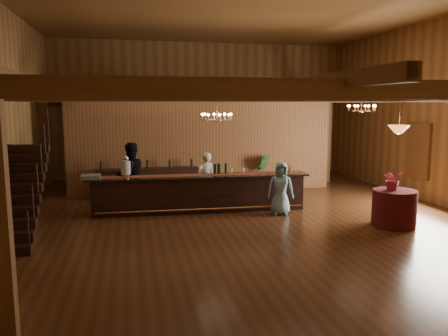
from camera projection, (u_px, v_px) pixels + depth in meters
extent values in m
plane|color=#412315|center=(244.00, 216.00, 11.78)|extent=(14.00, 14.00, 0.00)
plane|color=olive|center=(246.00, 4.00, 10.98)|extent=(14.00, 14.00, 0.00)
cube|color=olive|center=(202.00, 110.00, 18.15)|extent=(12.00, 0.10, 5.50)
cube|color=olive|center=(414.00, 128.00, 4.61)|extent=(12.00, 0.10, 5.50)
cube|color=olive|center=(445.00, 113.00, 12.62)|extent=(0.10, 14.00, 5.50)
cube|color=brown|center=(347.00, 89.00, 5.99)|extent=(11.90, 0.20, 0.28)
cube|color=brown|center=(285.00, 94.00, 8.41)|extent=(11.90, 0.20, 0.28)
cube|color=brown|center=(250.00, 96.00, 10.83)|extent=(11.90, 0.20, 0.28)
cube|color=brown|center=(228.00, 97.00, 13.25)|extent=(11.90, 0.20, 0.28)
cube|color=brown|center=(213.00, 98.00, 15.67)|extent=(11.90, 0.20, 0.28)
cube|color=brown|center=(203.00, 99.00, 17.89)|extent=(11.90, 0.20, 0.28)
cube|color=brown|center=(62.00, 90.00, 10.36)|extent=(0.18, 13.90, 0.22)
cube|color=brown|center=(245.00, 91.00, 11.29)|extent=(0.18, 13.90, 0.22)
cube|color=brown|center=(400.00, 92.00, 12.23)|extent=(0.18, 13.90, 0.22)
cube|color=brown|center=(84.00, 145.00, 14.97)|extent=(0.20, 0.20, 3.20)
cube|color=brown|center=(328.00, 141.00, 16.83)|extent=(0.20, 0.20, 3.20)
cube|color=brown|center=(1.00, 221.00, 5.29)|extent=(0.20, 0.20, 3.20)
cube|color=brown|center=(204.00, 147.00, 14.84)|extent=(9.00, 0.18, 3.10)
cube|color=white|center=(419.00, 151.00, 13.75)|extent=(0.12, 1.05, 1.75)
cube|color=black|center=(5.00, 251.00, 8.70)|extent=(1.00, 0.28, 0.20)
cube|color=black|center=(8.00, 237.00, 8.94)|extent=(1.00, 0.28, 0.20)
cube|color=black|center=(11.00, 224.00, 9.18)|extent=(1.00, 0.28, 0.20)
cube|color=black|center=(14.00, 212.00, 9.43)|extent=(1.00, 0.28, 0.20)
cube|color=black|center=(17.00, 200.00, 9.67)|extent=(1.00, 0.28, 0.20)
cube|color=black|center=(19.00, 189.00, 9.91)|extent=(1.00, 0.28, 0.20)
cube|color=black|center=(22.00, 178.00, 10.15)|extent=(1.00, 0.28, 0.20)
cube|color=black|center=(24.00, 168.00, 10.39)|extent=(1.00, 0.28, 0.20)
cube|color=black|center=(26.00, 158.00, 10.64)|extent=(1.00, 0.28, 0.20)
cube|color=black|center=(28.00, 149.00, 10.88)|extent=(1.00, 0.28, 0.20)
cube|color=black|center=(233.00, 167.00, 17.23)|extent=(1.20, 0.60, 1.10)
cube|color=#A67643|center=(157.00, 170.00, 16.61)|extent=(1.00, 0.60, 1.00)
cube|color=black|center=(200.00, 194.00, 12.28)|extent=(5.90, 0.88, 0.98)
cube|color=black|center=(200.00, 176.00, 12.20)|extent=(6.20, 1.02, 0.05)
cube|color=maroon|center=(200.00, 175.00, 12.20)|extent=(5.79, 0.63, 0.01)
cylinder|color=tan|center=(202.00, 209.00, 11.95)|extent=(5.68, 0.28, 0.05)
cylinder|color=silver|center=(126.00, 176.00, 11.90)|extent=(0.18, 0.18, 0.08)
cylinder|color=silver|center=(126.00, 168.00, 11.87)|extent=(0.26, 0.26, 0.36)
sphere|color=silver|center=(125.00, 158.00, 11.84)|extent=(0.18, 0.18, 0.18)
cube|color=gray|center=(91.00, 177.00, 11.65)|extent=(0.50, 0.50, 0.10)
cube|color=#A67643|center=(281.00, 168.00, 12.52)|extent=(0.06, 0.06, 0.30)
cube|color=#A67643|center=(290.00, 168.00, 12.57)|extent=(0.06, 0.06, 0.30)
cylinder|color=#A67643|center=(286.00, 167.00, 12.54)|extent=(0.24, 0.24, 0.24)
cylinder|color=black|center=(215.00, 169.00, 12.37)|extent=(0.07, 0.07, 0.30)
cylinder|color=black|center=(219.00, 169.00, 12.39)|extent=(0.07, 0.07, 0.30)
cylinder|color=black|center=(219.00, 169.00, 12.39)|extent=(0.07, 0.07, 0.30)
cylinder|color=black|center=(226.00, 169.00, 12.42)|extent=(0.07, 0.07, 0.30)
cube|color=black|center=(148.00, 182.00, 14.27)|extent=(3.32, 0.69, 0.93)
cylinder|color=#421210|center=(394.00, 208.00, 10.75)|extent=(1.05, 1.05, 0.91)
cylinder|color=tan|center=(217.00, 108.00, 11.33)|extent=(0.02, 0.02, 0.62)
sphere|color=tan|center=(217.00, 120.00, 11.37)|extent=(0.12, 0.12, 0.12)
torus|color=tan|center=(217.00, 116.00, 11.36)|extent=(0.80, 0.80, 0.04)
cylinder|color=tan|center=(362.00, 104.00, 12.56)|extent=(0.02, 0.02, 0.40)
sphere|color=tan|center=(361.00, 111.00, 12.59)|extent=(0.12, 0.12, 0.12)
torus|color=tan|center=(361.00, 108.00, 12.57)|extent=(0.80, 0.80, 0.04)
cylinder|color=tan|center=(400.00, 113.00, 10.41)|extent=(0.02, 0.02, 0.80)
cone|color=#CD6D37|center=(399.00, 129.00, 10.47)|extent=(0.52, 0.52, 0.20)
imported|color=white|center=(206.00, 178.00, 13.07)|extent=(0.66, 0.53, 1.58)
imported|color=black|center=(130.00, 176.00, 12.59)|extent=(1.17, 1.12, 1.91)
imported|color=#7AAEC2|center=(281.00, 188.00, 11.89)|extent=(0.81, 0.63, 1.46)
imported|color=#204D1C|center=(260.00, 173.00, 15.13)|extent=(0.78, 0.67, 1.29)
imported|color=#C12C4A|center=(393.00, 179.00, 10.66)|extent=(0.54, 0.48, 0.54)
imported|color=tan|center=(390.00, 184.00, 10.72)|extent=(0.19, 0.19, 0.30)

